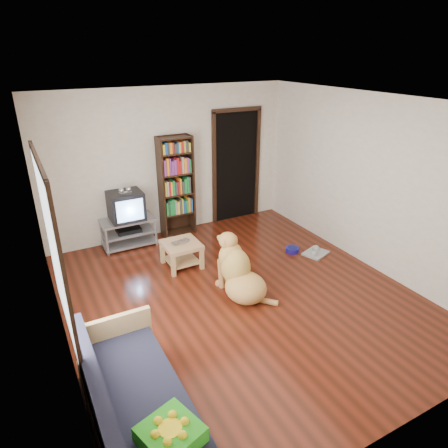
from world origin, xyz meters
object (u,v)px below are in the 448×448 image
grey_rag (316,253)px  sofa (135,407)px  bookshelf (176,181)px  coffee_table (182,250)px  laptop (182,243)px  tv_stand (129,231)px  dog_bowl (292,250)px  green_cushion (171,435)px  dog (239,273)px  crt_tv (126,205)px

grey_rag → sofa: (-3.62, -1.85, 0.25)m
bookshelf → coffee_table: size_ratio=3.27×
laptop → coffee_table: 0.14m
grey_rag → tv_stand: size_ratio=0.44×
dog_bowl → bookshelf: size_ratio=0.12×
green_cushion → dog: size_ratio=0.40×
sofa → green_cushion: bearing=-78.0°
dog_bowl → tv_stand: 2.82m
green_cushion → bookshelf: 4.70m
tv_stand → crt_tv: (0.00, 0.02, 0.47)m
grey_rag → bookshelf: bearing=132.2°
bookshelf → sofa: bearing=-117.3°
coffee_table → dog: size_ratio=0.54×
grey_rag → crt_tv: crt_tv is taller
tv_stand → crt_tv: 0.47m
crt_tv → sofa: 3.81m
green_cushion → dog_bowl: green_cushion is taller
green_cushion → laptop: (1.38, 3.10, -0.08)m
laptop → bookshelf: (0.42, 1.21, 0.59)m
laptop → coffee_table: size_ratio=0.54×
sofa → grey_rag: bearing=27.0°
crt_tv → dog: 2.43m
tv_stand → coffee_table: size_ratio=1.64×
dog_bowl → grey_rag: (0.30, -0.25, -0.03)m
laptop → grey_rag: (2.12, -0.66, -0.40)m
crt_tv → sofa: (-0.97, -3.65, -0.48)m
grey_rag → crt_tv: bearing=145.8°
green_cushion → dog_bowl: size_ratio=1.88×
bookshelf → coffee_table: (-0.42, -1.18, -0.72)m
sofa → dog: (1.90, 1.45, 0.06)m
tv_stand → coffee_table: tv_stand is taller
coffee_table → dog: 1.17m
sofa → bookshelf: bearing=62.7°
crt_tv → bookshelf: bearing=4.3°
sofa → crt_tv: bearing=75.1°
green_cushion → tv_stand: (0.85, 4.22, -0.22)m
dog_bowl → crt_tv: 2.90m
bookshelf → green_cushion: bearing=-112.7°
dog_bowl → sofa: sofa is taller
grey_rag → bookshelf: size_ratio=0.22×
laptop → bookshelf: bookshelf is taller
laptop → coffee_table: bearing=79.9°
coffee_table → crt_tv: bearing=115.5°
green_cushion → grey_rag: (3.50, 2.43, -0.47)m
tv_stand → bookshelf: size_ratio=0.50×
dog_bowl → crt_tv: (-2.35, 1.55, 0.70)m
dog_bowl → dog: size_ratio=0.21×
sofa → dog: 2.39m
coffee_table → tv_stand: bearing=115.9°
dog_bowl → sofa: bearing=-147.7°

